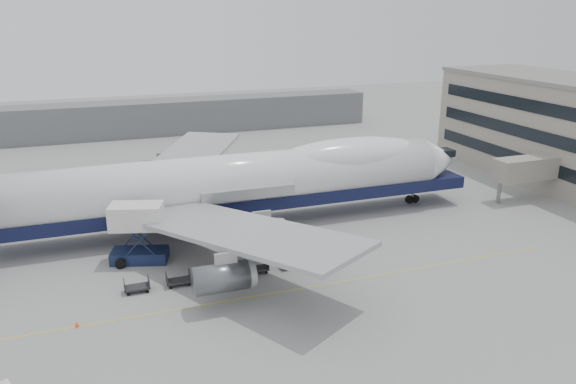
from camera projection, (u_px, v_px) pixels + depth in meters
name	position (u px, v px, depth m)	size (l,w,h in m)	color
ground	(263.00, 266.00, 57.61)	(260.00, 260.00, 0.00)	gray
apron_line	(282.00, 292.00, 52.24)	(60.00, 0.15, 0.01)	gold
hangar	(116.00, 120.00, 115.97)	(110.00, 8.00, 7.00)	slate
airliner	(238.00, 181.00, 66.83)	(67.00, 55.30, 19.98)	white
catering_truck	(138.00, 230.00, 57.60)	(6.25, 5.06, 6.26)	#172145
traffic_cone	(77.00, 324.00, 46.37)	(0.34, 0.34, 0.50)	#FF500D
dolly_0	(137.00, 286.00, 52.10)	(2.30, 1.35, 1.30)	#2D2D30
dolly_1	(179.00, 280.00, 53.35)	(2.30, 1.35, 1.30)	#2D2D30
dolly_2	(218.00, 274.00, 54.60)	(2.30, 1.35, 1.30)	#2D2D30
dolly_3	(257.00, 268.00, 55.85)	(2.30, 1.35, 1.30)	#2D2D30
dolly_4	(293.00, 262.00, 57.10)	(2.30, 1.35, 1.30)	#2D2D30
dolly_5	(328.00, 257.00, 58.34)	(2.30, 1.35, 1.30)	#2D2D30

